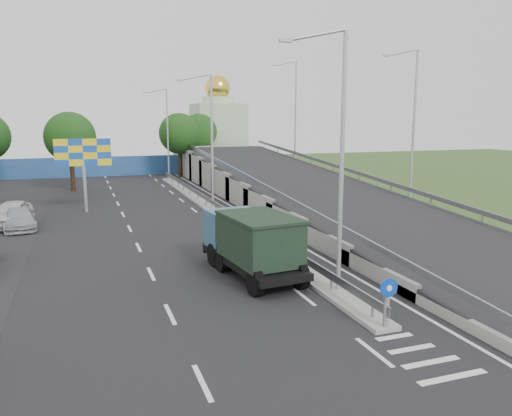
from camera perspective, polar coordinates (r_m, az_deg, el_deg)
name	(u,v)px	position (r m, az deg, el deg)	size (l,w,h in m)	color
ground	(428,362)	(16.00, 19.11, -16.26)	(160.00, 160.00, 0.00)	#2D4C1E
road_surface	(187,228)	(32.42, -7.91, -2.31)	(26.00, 90.00, 0.04)	black
median	(216,213)	(36.89, -4.60, -0.56)	(1.00, 44.00, 0.20)	gray
overpass_ramp	(309,186)	(39.18, 6.03, 2.50)	(10.00, 50.00, 3.50)	gray
median_guardrail	(216,204)	(36.77, -4.62, 0.43)	(0.09, 44.00, 0.71)	gray
sign_bollard	(387,302)	(17.18, 14.75, -10.39)	(0.64, 0.23, 1.67)	black
lamp_post_near	(338,149)	(19.47, 9.33, 6.63)	(2.74, 0.18, 10.08)	#B2B5B7
lamp_post_mid	(209,134)	(38.22, -5.34, 8.42)	(2.74, 0.18, 10.08)	#B2B5B7
lamp_post_far	(166,129)	(57.81, -10.26, 8.91)	(2.74, 0.18, 10.08)	#B2B5B7
blue_wall	(126,166)	(63.52, -14.69, 4.68)	(30.00, 0.50, 2.40)	#284E95
church	(218,130)	(73.62, -4.35, 8.90)	(7.00, 7.00, 13.80)	#B2CCAD
billboard	(83,157)	(39.14, -19.15, 5.57)	(4.00, 0.24, 5.50)	#B2B5B7
tree_left_mid	(70,137)	(51.08, -20.48, 7.57)	(4.80, 4.80, 7.60)	black
tree_median_far	(179,134)	(60.13, -8.76, 8.39)	(4.80, 4.80, 7.60)	black
tree_ramp_far	(199,132)	(67.80, -6.53, 8.64)	(4.80, 4.80, 7.60)	black
dump_truck	(251,241)	(22.30, -0.53, -3.75)	(3.09, 6.76, 2.88)	black
parked_car_d	(19,218)	(35.24, -25.46, -1.09)	(1.89, 4.66, 1.35)	#A5A8AE
parked_car_e	(12,214)	(36.29, -26.13, -0.59)	(1.96, 4.88, 1.66)	silver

